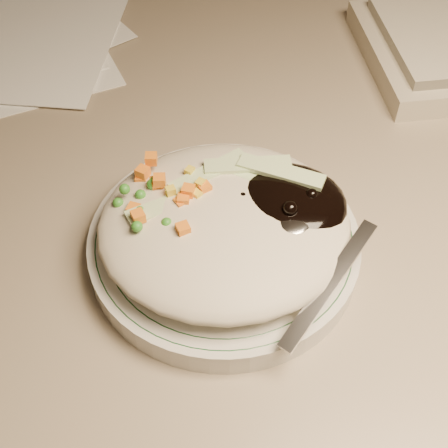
{
  "coord_description": "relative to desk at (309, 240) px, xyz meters",
  "views": [
    {
      "loc": [
        -0.12,
        0.9,
        1.14
      ],
      "look_at": [
        -0.11,
        1.21,
        0.78
      ],
      "focal_mm": 50.0,
      "sensor_mm": 36.0,
      "label": 1
    }
  ],
  "objects": [
    {
      "name": "desk",
      "position": [
        0.0,
        0.0,
        0.0
      ],
      "size": [
        1.4,
        0.7,
        0.74
      ],
      "color": "gray",
      "rests_on": "ground"
    },
    {
      "name": "plate",
      "position": [
        -0.11,
        -0.17,
        0.21
      ],
      "size": [
        0.21,
        0.21,
        0.02
      ],
      "primitive_type": "cylinder",
      "color": "silver",
      "rests_on": "desk"
    },
    {
      "name": "plate_rim",
      "position": [
        -0.11,
        -0.17,
        0.22
      ],
      "size": [
        0.2,
        0.2,
        0.0
      ],
      "color": "#144723",
      "rests_on": "plate"
    },
    {
      "name": "meal",
      "position": [
        -0.11,
        -0.17,
        0.24
      ],
      "size": [
        0.21,
        0.19,
        0.05
      ],
      "color": "beige",
      "rests_on": "plate"
    }
  ]
}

